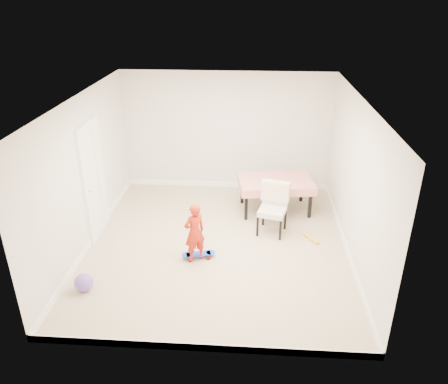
# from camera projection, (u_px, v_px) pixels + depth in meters

# --- Properties ---
(ground) EXTENTS (5.00, 5.00, 0.00)m
(ground) POSITION_uv_depth(u_px,v_px,m) (218.00, 245.00, 7.74)
(ground) COLOR tan
(ground) RESTS_ON ground
(ceiling) EXTENTS (4.50, 5.00, 0.04)m
(ceiling) POSITION_uv_depth(u_px,v_px,m) (217.00, 101.00, 6.64)
(ceiling) COLOR white
(ceiling) RESTS_ON wall_back
(wall_back) EXTENTS (4.50, 0.04, 2.60)m
(wall_back) POSITION_uv_depth(u_px,v_px,m) (227.00, 132.00, 9.42)
(wall_back) COLOR beige
(wall_back) RESTS_ON ground
(wall_front) EXTENTS (4.50, 0.04, 2.60)m
(wall_front) POSITION_uv_depth(u_px,v_px,m) (199.00, 265.00, 4.95)
(wall_front) COLOR beige
(wall_front) RESTS_ON ground
(wall_left) EXTENTS (0.04, 5.00, 2.60)m
(wall_left) POSITION_uv_depth(u_px,v_px,m) (85.00, 174.00, 7.33)
(wall_left) COLOR beige
(wall_left) RESTS_ON ground
(wall_right) EXTENTS (0.04, 5.00, 2.60)m
(wall_right) POSITION_uv_depth(u_px,v_px,m) (354.00, 182.00, 7.05)
(wall_right) COLOR beige
(wall_right) RESTS_ON ground
(door) EXTENTS (0.11, 0.94, 2.11)m
(door) POSITION_uv_depth(u_px,v_px,m) (94.00, 182.00, 7.71)
(door) COLOR white
(door) RESTS_ON ground
(baseboard_back) EXTENTS (4.50, 0.02, 0.12)m
(baseboard_back) POSITION_uv_depth(u_px,v_px,m) (227.00, 184.00, 9.96)
(baseboard_back) COLOR white
(baseboard_back) RESTS_ON ground
(baseboard_front) EXTENTS (4.50, 0.02, 0.12)m
(baseboard_front) POSITION_uv_depth(u_px,v_px,m) (201.00, 347.00, 5.47)
(baseboard_front) COLOR white
(baseboard_front) RESTS_ON ground
(baseboard_left) EXTENTS (0.02, 5.00, 0.12)m
(baseboard_left) POSITION_uv_depth(u_px,v_px,m) (94.00, 238.00, 7.86)
(baseboard_left) COLOR white
(baseboard_left) RESTS_ON ground
(baseboard_right) EXTENTS (0.02, 5.00, 0.12)m
(baseboard_right) POSITION_uv_depth(u_px,v_px,m) (346.00, 247.00, 7.58)
(baseboard_right) COLOR white
(baseboard_right) RESTS_ON ground
(dining_table) EXTENTS (1.56, 1.10, 0.67)m
(dining_table) POSITION_uv_depth(u_px,v_px,m) (275.00, 195.00, 8.82)
(dining_table) COLOR #AD090A
(dining_table) RESTS_ON ground
(dining_chair) EXTENTS (0.66, 0.72, 0.96)m
(dining_chair) POSITION_uv_depth(u_px,v_px,m) (272.00, 209.00, 7.94)
(dining_chair) COLOR white
(dining_chair) RESTS_ON ground
(skateboard) EXTENTS (0.60, 0.34, 0.09)m
(skateboard) POSITION_uv_depth(u_px,v_px,m) (199.00, 256.00, 7.36)
(skateboard) COLOR blue
(skateboard) RESTS_ON ground
(child) EXTENTS (0.44, 0.42, 1.02)m
(child) POSITION_uv_depth(u_px,v_px,m) (195.00, 234.00, 7.09)
(child) COLOR red
(child) RESTS_ON ground
(balloon) EXTENTS (0.28, 0.28, 0.28)m
(balloon) POSITION_uv_depth(u_px,v_px,m) (84.00, 283.00, 6.54)
(balloon) COLOR #6F4EBC
(balloon) RESTS_ON ground
(foam_toy) EXTENTS (0.27, 0.37, 0.06)m
(foam_toy) POSITION_uv_depth(u_px,v_px,m) (311.00, 238.00, 7.89)
(foam_toy) COLOR yellow
(foam_toy) RESTS_ON ground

